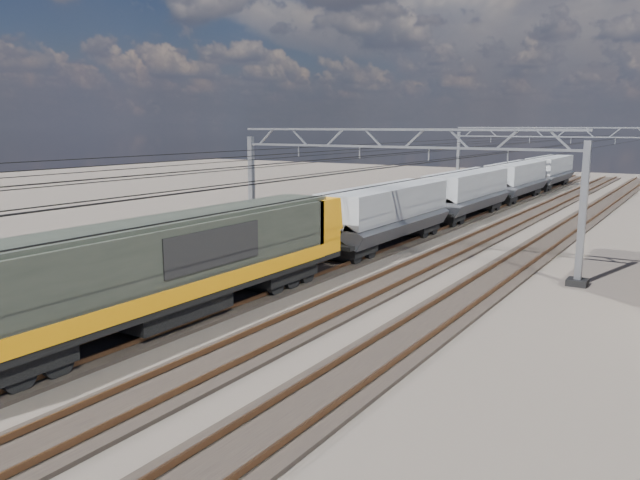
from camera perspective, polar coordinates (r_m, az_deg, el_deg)
The scene contains 13 objects.
ground at distance 30.49m, azimuth 3.19°, elevation -3.35°, with size 160.00×160.00×0.00m, color #2A2520.
track_outer_west at distance 33.72m, azimuth -5.74°, elevation -1.92°, with size 2.60×140.00×0.30m.
track_loco at distance 31.46m, azimuth 0.01°, elevation -2.77°, with size 2.60×140.00×0.30m.
track_inner_east at distance 29.58m, azimuth 6.59°, elevation -3.69°, with size 2.60×140.00×0.30m.
track_outer_east at distance 28.14m, azimuth 13.96°, elevation -4.67°, with size 2.60×140.00×0.30m.
catenary_gantry_mid at distance 33.33m, azimuth 6.63°, elevation 4.59°, with size 19.90×0.90×7.11m.
catenary_gantry_far at distance 67.52m, azimuth 20.17°, elevation 6.94°, with size 19.90×0.90×7.11m.
overhead_wires at distance 36.84m, azimuth 9.43°, elevation 7.95°, with size 12.03×140.00×0.53m.
locomotive at distance 23.18m, azimuth -13.70°, elevation -2.14°, with size 2.76×21.10×3.62m.
hopper_wagon_lead at distance 37.47m, azimuth 6.12°, elevation 2.66°, with size 3.38×13.00×3.25m.
hopper_wagon_mid at distance 50.52m, azimuth 13.31°, elevation 4.44°, with size 3.38×13.00×3.25m.
hopper_wagon_third at distance 64.06m, azimuth 17.52°, elevation 5.44°, with size 3.38×13.00×3.25m.
hopper_wagon_fourth at distance 77.83m, azimuth 20.26°, elevation 6.08°, with size 3.38×13.00×3.25m.
Camera 1 is at (14.40, -25.88, 7.24)m, focal length 35.00 mm.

